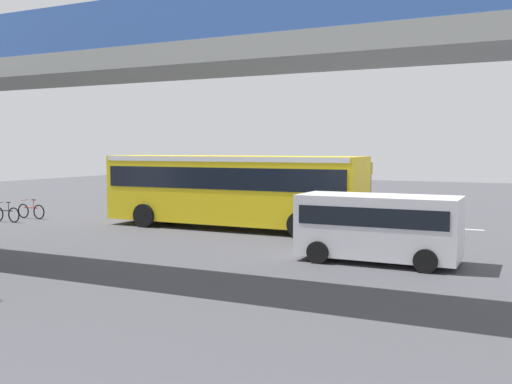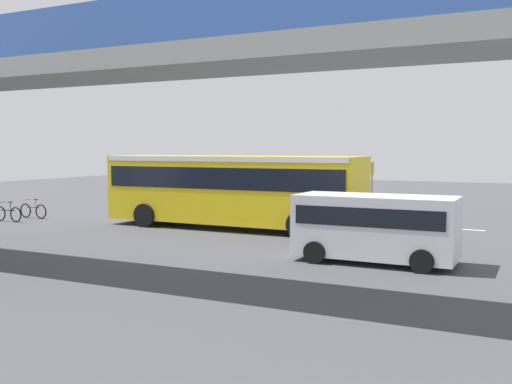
{
  "view_description": "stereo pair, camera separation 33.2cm",
  "coord_description": "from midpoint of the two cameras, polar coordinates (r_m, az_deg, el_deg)",
  "views": [
    {
      "loc": [
        -10.91,
        23.38,
        3.47
      ],
      "look_at": [
        -0.06,
        0.79,
        1.6
      ],
      "focal_mm": 41.04,
      "sensor_mm": 36.0,
      "label": 1
    },
    {
      "loc": [
        -11.21,
        23.23,
        3.47
      ],
      "look_at": [
        -0.06,
        0.79,
        1.6
      ],
      "focal_mm": 41.04,
      "sensor_mm": 36.0,
      "label": 2
    }
  ],
  "objects": [
    {
      "name": "ground",
      "position": [
        26.03,
        1.02,
        -3.4
      ],
      "size": [
        80.0,
        80.0,
        0.0
      ],
      "primitive_type": "plane",
      "color": "#424247"
    },
    {
      "name": "city_bus",
      "position": [
        25.24,
        -2.02,
        0.66
      ],
      "size": [
        11.54,
        2.85,
        3.15
      ],
      "color": "yellow",
      "rests_on": "ground"
    },
    {
      "name": "parked_van",
      "position": [
        18.15,
        12.08,
        -3.07
      ],
      "size": [
        4.8,
        2.17,
        2.05
      ],
      "color": "silver",
      "rests_on": "ground"
    },
    {
      "name": "bicycle_red",
      "position": [
        31.07,
        -20.61,
        -1.73
      ],
      "size": [
        1.77,
        0.44,
        0.96
      ],
      "color": "black",
      "rests_on": "ground"
    },
    {
      "name": "bicycle_black",
      "position": [
        30.1,
        -22.74,
        -1.97
      ],
      "size": [
        1.77,
        0.44,
        0.96
      ],
      "color": "black",
      "rests_on": "ground"
    },
    {
      "name": "traffic_sign",
      "position": [
        29.24,
        11.55,
        1.08
      ],
      "size": [
        0.08,
        0.6,
        2.8
      ],
      "color": "slate",
      "rests_on": "ground"
    },
    {
      "name": "lane_dash_leftmost",
      "position": [
        26.72,
        19.65,
        -3.44
      ],
      "size": [
        2.0,
        0.2,
        0.01
      ],
      "primitive_type": "cube",
      "color": "silver",
      "rests_on": "ground"
    },
    {
      "name": "lane_dash_left",
      "position": [
        27.47,
        11.32,
        -3.07
      ],
      "size": [
        2.0,
        0.2,
        0.01
      ],
      "primitive_type": "cube",
      "color": "silver",
      "rests_on": "ground"
    },
    {
      "name": "lane_dash_centre",
      "position": [
        28.76,
        3.6,
        -2.67
      ],
      "size": [
        2.0,
        0.2,
        0.01
      ],
      "primitive_type": "cube",
      "color": "silver",
      "rests_on": "ground"
    },
    {
      "name": "lane_dash_right",
      "position": [
        30.52,
        -3.34,
        -2.26
      ],
      "size": [
        2.0,
        0.2,
        0.01
      ],
      "primitive_type": "cube",
      "color": "silver",
      "rests_on": "ground"
    },
    {
      "name": "lane_dash_rightmost",
      "position": [
        32.68,
        -9.45,
        -1.88
      ],
      "size": [
        2.0,
        0.2,
        0.01
      ],
      "primitive_type": "cube",
      "color": "silver",
      "rests_on": "ground"
    },
    {
      "name": "pedestrian_overpass",
      "position": [
        16.49,
        -16.13,
        9.9
      ],
      "size": [
        28.15,
        2.6,
        6.9
      ],
      "color": "gray",
      "rests_on": "ground"
    }
  ]
}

